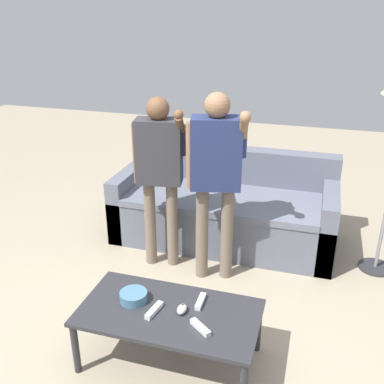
{
  "coord_description": "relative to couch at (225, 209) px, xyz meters",
  "views": [
    {
      "loc": [
        0.82,
        -2.18,
        2.1
      ],
      "look_at": [
        0.05,
        0.39,
        0.94
      ],
      "focal_mm": 41.22,
      "sensor_mm": 36.0,
      "label": 1
    }
  ],
  "objects": [
    {
      "name": "player_center",
      "position": [
        0.07,
        -0.68,
        0.67
      ],
      "size": [
        0.49,
        0.33,
        1.52
      ],
      "color": "#756656",
      "rests_on": "ground"
    },
    {
      "name": "game_remote_wand_far",
      "position": [
        0.2,
        -1.56,
        0.11
      ],
      "size": [
        0.04,
        0.15,
        0.03
      ],
      "color": "white",
      "rests_on": "coffee_table"
    },
    {
      "name": "game_remote_wand_near",
      "position": [
        -0.05,
        -1.72,
        0.11
      ],
      "size": [
        0.06,
        0.16,
        0.03
      ],
      "color": "white",
      "rests_on": "coffee_table"
    },
    {
      "name": "ground_plane",
      "position": [
        -0.03,
        -1.53,
        -0.29
      ],
      "size": [
        12.0,
        12.0,
        0.0
      ],
      "primitive_type": "plane",
      "color": "tan"
    },
    {
      "name": "game_remote_wand_spare",
      "position": [
        0.26,
        -1.79,
        0.11
      ],
      "size": [
        0.15,
        0.12,
        0.03
      ],
      "color": "white",
      "rests_on": "coffee_table"
    },
    {
      "name": "player_left",
      "position": [
        -0.41,
        -0.62,
        0.62
      ],
      "size": [
        0.45,
        0.29,
        1.45
      ],
      "color": "#756656",
      "rests_on": "ground"
    },
    {
      "name": "game_remote_nunchuk",
      "position": [
        0.11,
        -1.68,
        0.12
      ],
      "size": [
        0.06,
        0.09,
        0.05
      ],
      "color": "white",
      "rests_on": "coffee_table"
    },
    {
      "name": "snack_bowl",
      "position": [
        -0.21,
        -1.65,
        0.12
      ],
      "size": [
        0.17,
        0.17,
        0.06
      ],
      "primitive_type": "cylinder",
      "color": "teal",
      "rests_on": "coffee_table"
    },
    {
      "name": "coffee_table",
      "position": [
        0.03,
        -1.69,
        0.05
      ],
      "size": [
        1.09,
        0.57,
        0.38
      ],
      "color": "#2D2D33",
      "rests_on": "ground"
    },
    {
      "name": "couch",
      "position": [
        0.0,
        0.0,
        0.0
      ],
      "size": [
        2.02,
        0.88,
        0.81
      ],
      "color": "slate",
      "rests_on": "ground"
    }
  ]
}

